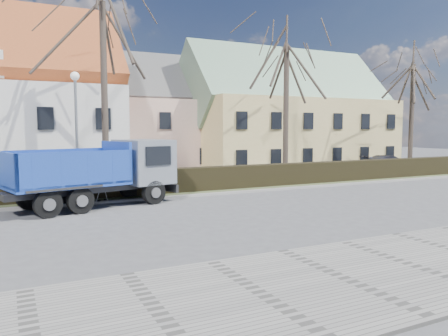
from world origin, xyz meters
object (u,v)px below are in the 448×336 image
streetlight (77,134)px  cart_frame (98,196)px  dump_truck (88,173)px  parked_car_b (389,163)px

streetlight → cart_frame: size_ratio=8.14×
dump_truck → cart_frame: (0.51, 0.75, -1.18)m
dump_truck → cart_frame: size_ratio=9.77×
cart_frame → parked_car_b: bearing=12.1°
dump_truck → streetlight: bearing=75.9°
dump_truck → streetlight: 3.57m
streetlight → cart_frame: bearing=-77.5°
parked_car_b → cart_frame: bearing=117.1°
dump_truck → parked_car_b: size_ratio=1.69×
dump_truck → streetlight: (-0.02, 3.16, 1.67)m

